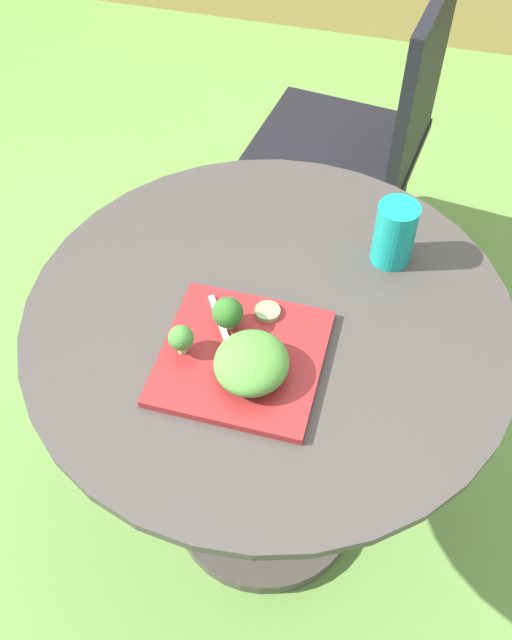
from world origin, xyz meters
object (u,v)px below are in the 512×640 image
drinking_glass (394,236)px  fork (226,338)px  salad_plate (242,357)px  patio_chair (371,128)px

drinking_glass → fork: drinking_glass is taller
fork → salad_plate: bearing=-36.1°
salad_plate → fork: 0.04m
drinking_glass → fork: size_ratio=0.85×
salad_plate → drinking_glass: drinking_glass is taller
patio_chair → fork: size_ratio=6.47×
salad_plate → fork: fork is taller
patio_chair → salad_plate: bearing=-94.6°
patio_chair → salad_plate: patio_chair is taller
fork → drinking_glass: bearing=49.3°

